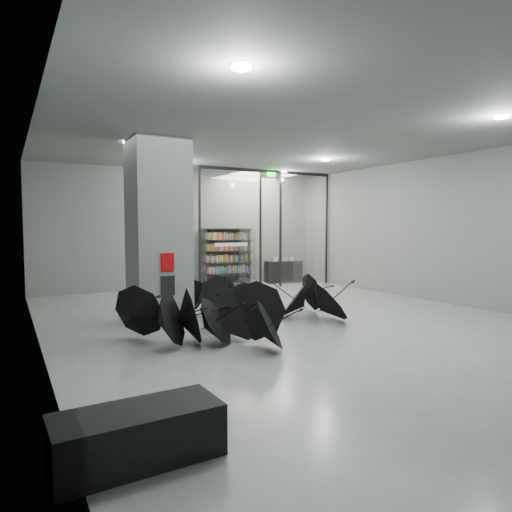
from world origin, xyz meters
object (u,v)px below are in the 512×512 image
bench (138,435)px  bookshelf (226,257)px  umbrella_cluster (236,315)px  shop_counter (283,272)px  column (158,231)px

bench → bookshelf: bearing=58.9°
bench → umbrella_cluster: 5.12m
shop_counter → umbrella_cluster: (-5.04, -6.13, -0.08)m
bookshelf → shop_counter: bearing=0.0°
shop_counter → bench: bearing=-118.2°
bookshelf → umbrella_cluster: bearing=-104.2°
bench → umbrella_cluster: umbrella_cluster is taller
column → bench: bearing=-108.8°
umbrella_cluster → shop_counter: bearing=50.5°
bench → column: bearing=69.1°
column → bench: column is taller
column → shop_counter: size_ratio=3.01×
column → umbrella_cluster: (1.04, -1.75, -1.69)m
column → bookshelf: size_ratio=1.98×
column → bookshelf: column is taller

